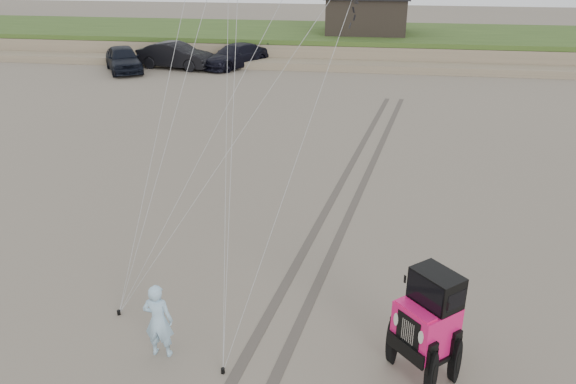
# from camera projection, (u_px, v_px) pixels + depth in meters

# --- Properties ---
(ground) EXTENTS (160.00, 160.00, 0.00)m
(ground) POSITION_uv_depth(u_px,v_px,m) (221.00, 360.00, 11.74)
(ground) COLOR #6B6054
(ground) RESTS_ON ground
(dune_ridge) EXTENTS (160.00, 14.25, 1.73)m
(dune_ridge) POSITION_uv_depth(u_px,v_px,m) (340.00, 43.00, 45.37)
(dune_ridge) COLOR #7A6B54
(dune_ridge) RESTS_ON ground
(cabin) EXTENTS (6.40, 5.40, 3.35)m
(cabin) POSITION_uv_depth(u_px,v_px,m) (366.00, 13.00, 43.68)
(cabin) COLOR black
(cabin) RESTS_ON dune_ridge
(truck_a) EXTENTS (4.43, 5.45, 1.75)m
(truck_a) POSITION_uv_depth(u_px,v_px,m) (123.00, 59.00, 38.53)
(truck_a) COLOR black
(truck_a) RESTS_ON ground
(truck_b) EXTENTS (5.73, 2.98, 1.80)m
(truck_b) POSITION_uv_depth(u_px,v_px,m) (176.00, 56.00, 39.55)
(truck_b) COLOR black
(truck_b) RESTS_ON ground
(truck_c) EXTENTS (4.86, 5.90, 1.61)m
(truck_c) POSITION_uv_depth(u_px,v_px,m) (235.00, 56.00, 39.92)
(truck_c) COLOR black
(truck_c) RESTS_ON ground
(jeep) EXTENTS (5.06, 4.84, 1.83)m
(jeep) POSITION_uv_depth(u_px,v_px,m) (425.00, 335.00, 11.04)
(jeep) COLOR #EB1666
(jeep) RESTS_ON ground
(man) EXTENTS (0.62, 0.41, 1.71)m
(man) POSITION_uv_depth(u_px,v_px,m) (158.00, 321.00, 11.57)
(man) COLOR #86B2D0
(man) RESTS_ON ground
(stake_main) EXTENTS (0.08, 0.08, 0.12)m
(stake_main) POSITION_uv_depth(u_px,v_px,m) (119.00, 313.00, 13.15)
(stake_main) COLOR black
(stake_main) RESTS_ON ground
(stake_aux) EXTENTS (0.08, 0.08, 0.12)m
(stake_aux) POSITION_uv_depth(u_px,v_px,m) (223.00, 371.00, 11.34)
(stake_aux) COLOR black
(stake_aux) RESTS_ON ground
(tire_tracks) EXTENTS (5.22, 29.74, 0.01)m
(tire_tracks) POSITION_uv_depth(u_px,v_px,m) (341.00, 206.00, 18.70)
(tire_tracks) COLOR #4C443D
(tire_tracks) RESTS_ON ground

